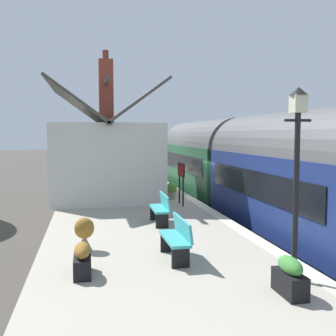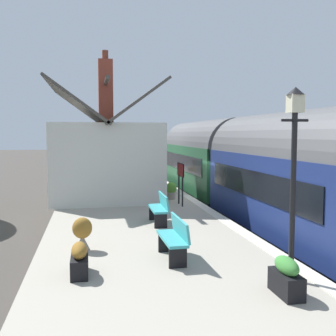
{
  "view_description": "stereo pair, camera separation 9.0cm",
  "coord_description": "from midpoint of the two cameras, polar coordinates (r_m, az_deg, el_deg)",
  "views": [
    {
      "loc": [
        -15.62,
        5.31,
        3.63
      ],
      "look_at": [
        3.31,
        1.5,
        1.98
      ],
      "focal_mm": 43.0,
      "sensor_mm": 36.0,
      "label": 1
    },
    {
      "loc": [
        -15.63,
        5.22,
        3.63
      ],
      "look_at": [
        3.31,
        1.5,
        1.98
      ],
      "focal_mm": 43.0,
      "sensor_mm": 36.0,
      "label": 2
    }
  ],
  "objects": [
    {
      "name": "planter_corner_building",
      "position": [
        24.51,
        -10.31,
        -0.43
      ],
      "size": [
        0.57,
        0.57,
        0.77
      ],
      "color": "teal",
      "rests_on": "platform"
    },
    {
      "name": "planter_edge_far",
      "position": [
        7.1,
        16.53,
        -14.57
      ],
      "size": [
        0.72,
        0.32,
        0.64
      ],
      "color": "black",
      "rests_on": "platform"
    },
    {
      "name": "station_building",
      "position": [
        17.3,
        -8.95,
        1.56
      ],
      "size": [
        6.15,
        4.5,
        5.91
      ],
      "color": "silver",
      "rests_on": "platform"
    },
    {
      "name": "bench_platform_end",
      "position": [
        8.59,
        0.98,
        -9.76
      ],
      "size": [
        1.41,
        0.45,
        0.88
      ],
      "color": "teal",
      "rests_on": "platform"
    },
    {
      "name": "planter_edge_near",
      "position": [
        7.88,
        -12.38,
        -12.59
      ],
      "size": [
        0.77,
        0.32,
        0.62
      ],
      "color": "black",
      "rests_on": "platform"
    },
    {
      "name": "bench_near_building",
      "position": [
        24.51,
        -6.38,
        -0.24
      ],
      "size": [
        1.41,
        0.45,
        0.88
      ],
      "color": "teal",
      "rests_on": "platform"
    },
    {
      "name": "platform",
      "position": [
        16.01,
        -5.64,
        -6.45
      ],
      "size": [
        32.0,
        5.43,
        0.98
      ],
      "primitive_type": "cube",
      "color": "#A39B8C",
      "rests_on": "ground"
    },
    {
      "name": "planter_by_door",
      "position": [
        16.28,
        0.36,
        -3.13
      ],
      "size": [
        0.44,
        0.44,
        0.7
      ],
      "color": "gray",
      "rests_on": "platform"
    },
    {
      "name": "platform_edge_coping",
      "position": [
        16.36,
        3.24,
        -4.41
      ],
      "size": [
        32.0,
        0.36,
        0.02
      ],
      "primitive_type": "cube",
      "color": "beige",
      "rests_on": "platform"
    },
    {
      "name": "bench_by_lamp",
      "position": [
        11.88,
        -1.22,
        -5.65
      ],
      "size": [
        1.41,
        0.45,
        0.88
      ],
      "color": "teal",
      "rests_on": "platform"
    },
    {
      "name": "rail_far",
      "position": [
        16.92,
        7.72,
        -7.32
      ],
      "size": [
        52.0,
        0.08,
        0.14
      ],
      "primitive_type": "cube",
      "color": "gray",
      "rests_on": "ground"
    },
    {
      "name": "station_sign_board",
      "position": [
        14.86,
        1.71,
        -0.76
      ],
      "size": [
        0.96,
        0.06,
        1.57
      ],
      "color": "black",
      "rests_on": "platform"
    },
    {
      "name": "bench_mid_platform",
      "position": [
        26.8,
        -7.59,
        0.18
      ],
      "size": [
        1.4,
        0.44,
        0.88
      ],
      "color": "teal",
      "rests_on": "platform"
    },
    {
      "name": "planter_under_sign",
      "position": [
        23.63,
        -2.72,
        -0.72
      ],
      "size": [
        0.39,
        0.39,
        0.74
      ],
      "color": "teal",
      "rests_on": "platform"
    },
    {
      "name": "rail_near",
      "position": [
        17.44,
        12.23,
        -7.02
      ],
      "size": [
        52.0,
        0.08,
        0.14
      ],
      "primitive_type": "cube",
      "color": "gray",
      "rests_on": "ground"
    },
    {
      "name": "planter_bench_right",
      "position": [
        9.45,
        -12.04,
        -8.95
      ],
      "size": [
        0.45,
        0.45,
        0.75
      ],
      "color": "gray",
      "rests_on": "platform"
    },
    {
      "name": "lamp_post_platform",
      "position": [
        7.45,
        17.51,
        3.03
      ],
      "size": [
        0.32,
        0.5,
        3.46
      ],
      "color": "black",
      "rests_on": "platform"
    },
    {
      "name": "train",
      "position": [
        17.26,
        9.59,
        0.1
      ],
      "size": [
        18.66,
        2.73,
        4.32
      ],
      "color": "black",
      "rests_on": "ground"
    },
    {
      "name": "ground_plane",
      "position": [
        16.88,
        7.14,
        -7.58
      ],
      "size": [
        160.0,
        160.0,
        0.0
      ],
      "primitive_type": "plane",
      "color": "#423D38"
    }
  ]
}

